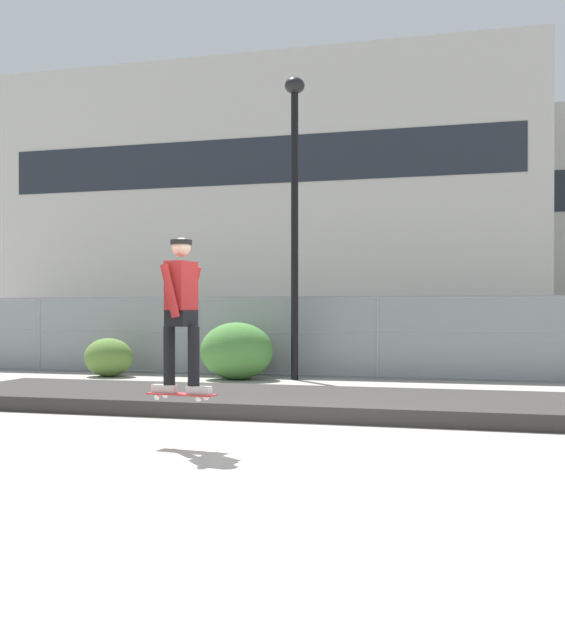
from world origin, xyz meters
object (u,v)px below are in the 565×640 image
(skater, at_px, (181,305))
(parked_car_mid, at_px, (511,338))
(skateboard, at_px, (181,395))
(shrub_left, at_px, (109,357))
(parked_car_near, at_px, (299,336))
(street_lamp, at_px, (295,191))
(shrub_center, at_px, (237,351))

(skater, bearing_deg, parked_car_mid, 73.67)
(skateboard, xyz_separation_m, parked_car_mid, (3.67, 12.53, 0.25))
(skateboard, relative_size, skater, 0.47)
(parked_car_mid, bearing_deg, skater, -106.33)
(parked_car_mid, relative_size, shrub_left, 3.95)
(skater, height_order, parked_car_near, skater)
(skater, xyz_separation_m, parked_car_mid, (3.67, 12.53, -0.74))
(skateboard, bearing_deg, shrub_left, 122.74)
(skateboard, height_order, street_lamp, street_lamp)
(parked_car_near, distance_m, shrub_center, 3.98)
(shrub_left, bearing_deg, parked_car_near, 49.03)
(skater, distance_m, shrub_center, 8.63)
(skateboard, height_order, skater, skater)
(skater, relative_size, shrub_left, 1.50)
(skateboard, xyz_separation_m, shrub_center, (-2.19, 8.30, 0.04))
(street_lamp, relative_size, parked_car_near, 1.49)
(street_lamp, xyz_separation_m, parked_car_mid, (4.62, 3.95, -3.30))
(street_lamp, bearing_deg, shrub_left, -175.32)
(skateboard, xyz_separation_m, skater, (0.00, -0.00, 0.99))
(street_lamp, distance_m, parked_car_near, 5.01)
(skater, distance_m, street_lamp, 9.00)
(skateboard, bearing_deg, shrub_center, 104.82)
(skateboard, relative_size, shrub_center, 0.50)
(skateboard, bearing_deg, parked_car_mid, 73.67)
(street_lamp, height_order, shrub_center, street_lamp)
(parked_car_near, distance_m, parked_car_mid, 5.47)
(parked_car_near, relative_size, parked_car_mid, 0.98)
(parked_car_near, height_order, parked_car_mid, same)
(parked_car_near, distance_m, shrub_left, 5.35)
(parked_car_near, xyz_separation_m, shrub_left, (-3.50, -4.03, -0.39))
(street_lamp, bearing_deg, parked_car_mid, 40.56)
(street_lamp, relative_size, shrub_left, 5.77)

